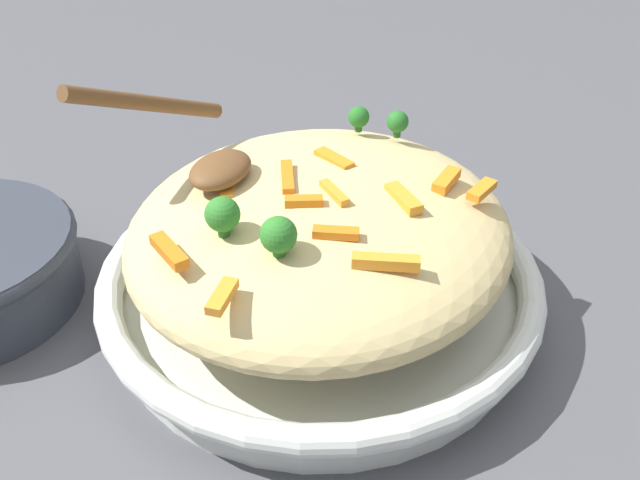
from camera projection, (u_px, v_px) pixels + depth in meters
ground_plane at (320, 311)px, 0.59m from camera, size 2.40×2.40×0.00m
serving_bowl at (320, 286)px, 0.58m from camera, size 0.34×0.34×0.05m
pasta_mound at (320, 231)px, 0.55m from camera, size 0.30×0.28×0.08m
carrot_piece_0 at (227, 187)px, 0.53m from camera, size 0.03×0.02×0.01m
carrot_piece_1 at (386, 262)px, 0.46m from camera, size 0.02×0.04×0.01m
carrot_piece_2 at (482, 190)px, 0.53m from camera, size 0.03×0.02×0.01m
carrot_piece_3 at (334, 193)px, 0.52m from camera, size 0.02×0.03×0.01m
carrot_piece_4 at (446, 180)px, 0.54m from camera, size 0.03×0.01×0.01m
carrot_piece_5 at (336, 233)px, 0.48m from camera, size 0.02×0.03×0.01m
carrot_piece_6 at (334, 159)px, 0.56m from camera, size 0.02×0.04×0.01m
carrot_piece_7 at (169, 251)px, 0.47m from camera, size 0.03×0.04×0.01m
carrot_piece_8 at (403, 198)px, 0.51m from camera, size 0.03×0.03×0.01m
carrot_piece_9 at (228, 298)px, 0.43m from camera, size 0.03×0.02×0.01m
carrot_piece_10 at (285, 180)px, 0.53m from camera, size 0.04×0.03×0.01m
carrot_piece_11 at (310, 203)px, 0.50m from camera, size 0.02×0.03×0.01m
broccoli_floret_0 at (359, 117)px, 0.61m from camera, size 0.02×0.02×0.02m
broccoli_floret_1 at (278, 235)px, 0.46m from camera, size 0.02×0.02×0.03m
broccoli_floret_2 at (398, 122)px, 0.60m from camera, size 0.02×0.02×0.02m
broccoli_floret_3 at (222, 215)px, 0.48m from camera, size 0.02×0.02×0.03m
serving_spoon at (194, 146)px, 0.54m from camera, size 0.14×0.11×0.08m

